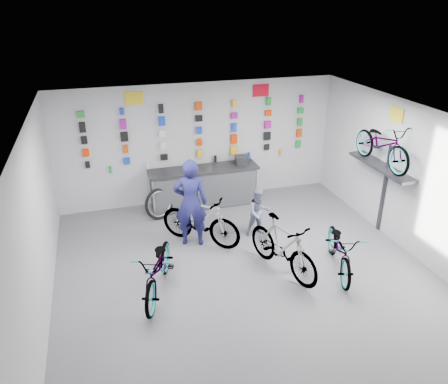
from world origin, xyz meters
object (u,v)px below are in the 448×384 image
object	(u,v)px
bike_center	(283,246)
customer	(259,212)
counter	(204,188)
bike_service	(200,220)
bike_right	(340,249)
bike_left	(159,269)
clerk	(191,203)

from	to	relation	value
bike_center	customer	distance (m)	1.48
counter	customer	distance (m)	1.94
bike_service	customer	distance (m)	1.31
bike_center	bike_right	xyz separation A→B (m)	(1.08, -0.26, -0.09)
bike_left	bike_service	distance (m)	1.82
customer	clerk	bearing A→B (deg)	177.30
bike_right	bike_service	xyz separation A→B (m)	(-2.31, 1.74, 0.09)
bike_left	bike_center	world-z (taller)	bike_center
bike_center	clerk	distance (m)	2.12
bike_center	bike_left	bearing A→B (deg)	160.86
bike_center	bike_service	distance (m)	1.93
counter	clerk	bearing A→B (deg)	-112.55
bike_left	bike_center	distance (m)	2.34
counter	bike_right	size ratio (longest dim) A/B	1.52
counter	bike_service	xyz separation A→B (m)	(-0.53, -1.76, 0.07)
counter	bike_left	world-z (taller)	counter
counter	customer	xyz separation A→B (m)	(0.78, -1.77, 0.06)
bike_service	clerk	world-z (taller)	clerk
bike_left	customer	xyz separation A→B (m)	(2.42, 1.44, 0.05)
bike_right	bike_service	size ratio (longest dim) A/B	0.96
customer	bike_right	bearing A→B (deg)	-60.45
bike_service	bike_right	bearing A→B (deg)	-84.89
counter	bike_service	size ratio (longest dim) A/B	1.46
clerk	bike_right	bearing A→B (deg)	160.70
bike_right	bike_service	world-z (taller)	bike_service
counter	clerk	size ratio (longest dim) A/B	1.41
bike_right	clerk	size ratio (longest dim) A/B	0.93
bike_center	bike_right	distance (m)	1.11
bike_right	customer	size ratio (longest dim) A/B	1.63
bike_right	bike_left	bearing A→B (deg)	-167.14
clerk	bike_center	bearing A→B (deg)	149.03
counter	bike_right	distance (m)	3.93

